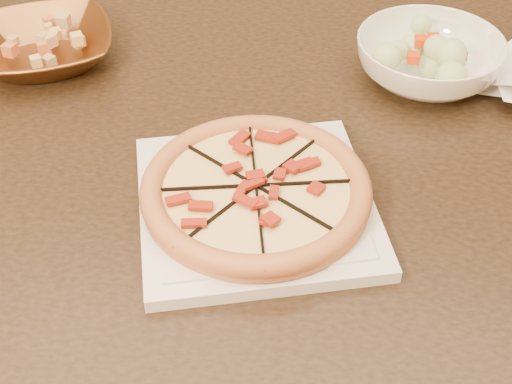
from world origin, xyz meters
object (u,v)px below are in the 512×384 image
Objects in this scene: pizza at (256,190)px; salad_bowl at (428,60)px; plate at (256,204)px; bronze_bowl at (43,47)px; dining_table at (190,172)px.

pizza is 1.27× the size of salad_bowl.
bronze_bowl reaches higher than plate.
salad_bowl is at bearing 53.12° from pizza.
pizza is (0.12, -0.17, 0.13)m from dining_table.
dining_table is 6.75× the size of salad_bowl.
dining_table is 0.23m from plate.
pizza is 0.39m from salad_bowl.
plate is 1.22× the size of pizza.
pizza is at bearing -126.88° from salad_bowl.
bronze_bowl is at bearing 139.32° from pizza.
salad_bowl is (0.24, 0.32, 0.00)m from pizza.
salad_bowl reaches higher than plate.
bronze_bowl reaches higher than dining_table.
salad_bowl is (0.24, 0.32, 0.02)m from plate.
pizza reaches higher than plate.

